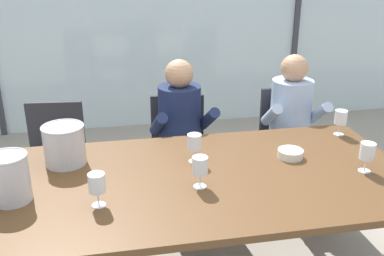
# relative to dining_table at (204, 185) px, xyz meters

# --- Properties ---
(ground) EXTENTS (14.00, 14.00, 0.00)m
(ground) POSITION_rel_dining_table_xyz_m (0.00, 1.00, -0.68)
(ground) COLOR #9E9384
(window_glass_panel) EXTENTS (7.54, 0.03, 2.60)m
(window_glass_panel) POSITION_rel_dining_table_xyz_m (0.00, 2.79, 0.62)
(window_glass_panel) COLOR silver
(window_glass_panel) RESTS_ON ground
(window_mullion_right) EXTENTS (0.06, 0.06, 2.60)m
(window_mullion_right) POSITION_rel_dining_table_xyz_m (1.70, 2.77, 0.62)
(window_mullion_right) COLOR #38383D
(window_mullion_right) RESTS_ON ground
(hillside_vineyard) EXTENTS (13.54, 2.40, 1.55)m
(hillside_vineyard) POSITION_rel_dining_table_xyz_m (0.00, 5.89, 0.09)
(hillside_vineyard) COLOR #477A38
(hillside_vineyard) RESTS_ON ground
(dining_table) EXTENTS (2.34, 1.18, 0.74)m
(dining_table) POSITION_rel_dining_table_xyz_m (0.00, 0.00, 0.00)
(dining_table) COLOR brown
(dining_table) RESTS_ON ground
(chair_near_curtain) EXTENTS (0.48, 0.48, 0.87)m
(chair_near_curtain) POSITION_rel_dining_table_xyz_m (-0.92, 1.00, -0.18)
(chair_near_curtain) COLOR #232328
(chair_near_curtain) RESTS_ON ground
(chair_left_of_center) EXTENTS (0.48, 0.48, 0.87)m
(chair_left_of_center) POSITION_rel_dining_table_xyz_m (0.01, 1.00, -0.18)
(chair_left_of_center) COLOR #232328
(chair_left_of_center) RESTS_ON ground
(chair_center) EXTENTS (0.46, 0.46, 0.87)m
(chair_center) POSITION_rel_dining_table_xyz_m (0.94, 1.03, -0.18)
(chair_center) COLOR #232328
(chair_center) RESTS_ON ground
(person_navy_polo) EXTENTS (0.49, 0.63, 1.19)m
(person_navy_polo) POSITION_rel_dining_table_xyz_m (0.02, 0.86, -0.00)
(person_navy_polo) COLOR #192347
(person_navy_polo) RESTS_ON ground
(person_pale_blue_shirt) EXTENTS (0.49, 0.63, 1.19)m
(person_pale_blue_shirt) POSITION_rel_dining_table_xyz_m (0.90, 0.86, -0.00)
(person_pale_blue_shirt) COLOR #9EB2D1
(person_pale_blue_shirt) RESTS_ON ground
(ice_bucket_primary) EXTENTS (0.20, 0.20, 0.25)m
(ice_bucket_primary) POSITION_rel_dining_table_xyz_m (-1.00, -0.08, 0.19)
(ice_bucket_primary) COLOR #B7B7BC
(ice_bucket_primary) RESTS_ON dining_table
(ice_bucket_secondary) EXTENTS (0.25, 0.25, 0.24)m
(ice_bucket_secondary) POSITION_rel_dining_table_xyz_m (-0.76, 0.31, 0.18)
(ice_bucket_secondary) COLOR #B7B7BC
(ice_bucket_secondary) RESTS_ON dining_table
(tasting_bowl) EXTENTS (0.15, 0.15, 0.05)m
(tasting_bowl) POSITION_rel_dining_table_xyz_m (0.57, 0.13, 0.09)
(tasting_bowl) COLOR silver
(tasting_bowl) RESTS_ON dining_table
(wine_glass_by_left_taster) EXTENTS (0.08, 0.08, 0.17)m
(wine_glass_by_left_taster) POSITION_rel_dining_table_xyz_m (-0.57, -0.21, 0.18)
(wine_glass_by_left_taster) COLOR silver
(wine_glass_by_left_taster) RESTS_ON dining_table
(wine_glass_near_bucket) EXTENTS (0.08, 0.08, 0.17)m
(wine_glass_near_bucket) POSITION_rel_dining_table_xyz_m (0.91, -0.12, 0.18)
(wine_glass_near_bucket) COLOR silver
(wine_glass_near_bucket) RESTS_ON dining_table
(wine_glass_center_pour) EXTENTS (0.08, 0.08, 0.17)m
(wine_glass_center_pour) POSITION_rel_dining_table_xyz_m (-0.05, -0.12, 0.18)
(wine_glass_center_pour) COLOR silver
(wine_glass_center_pour) RESTS_ON dining_table
(wine_glass_by_right_taster) EXTENTS (0.08, 0.08, 0.17)m
(wine_glass_by_right_taster) POSITION_rel_dining_table_xyz_m (1.04, 0.42, 0.18)
(wine_glass_by_right_taster) COLOR silver
(wine_glass_by_right_taster) RESTS_ON dining_table
(wine_glass_spare_empty) EXTENTS (0.08, 0.08, 0.17)m
(wine_glass_spare_empty) POSITION_rel_dining_table_xyz_m (-0.02, 0.19, 0.18)
(wine_glass_spare_empty) COLOR silver
(wine_glass_spare_empty) RESTS_ON dining_table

